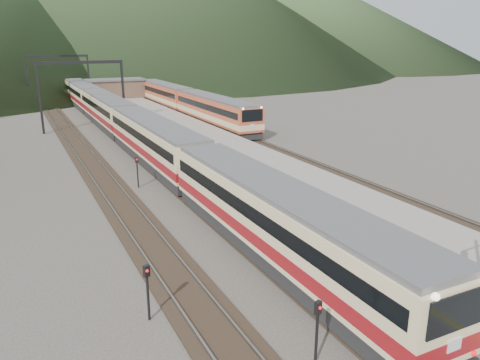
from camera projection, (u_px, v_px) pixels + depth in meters
track_main at (144, 154)px, 43.43m from camera, size 2.60×200.00×0.23m
track_far at (88, 160)px, 41.31m from camera, size 2.60×200.00×0.23m
track_second at (253, 142)px, 48.30m from camera, size 2.60×200.00×0.23m
platform at (208, 148)px, 43.96m from camera, size 8.00×100.00×1.00m
gantry_near at (82, 82)px, 53.53m from camera, size 9.55×0.25×8.00m
gantry_far at (58, 70)px, 75.01m from camera, size 9.55×0.25×8.00m
station_shed at (115, 88)px, 77.73m from camera, size 9.40×4.40×3.10m
hill_c at (269, 9)px, 228.98m from camera, size 160.00×160.00×50.00m
main_train at (126, 123)px, 48.28m from camera, size 2.96×81.09×3.61m
second_train at (187, 102)px, 64.77m from camera, size 2.87×39.15×3.51m
short_signal_a at (317, 324)px, 14.98m from camera, size 0.26×0.23×2.27m
short_signal_b at (137, 168)px, 33.31m from camera, size 0.26×0.22×2.27m
short_signal_c at (147, 285)px, 17.34m from camera, size 0.26×0.23×2.27m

